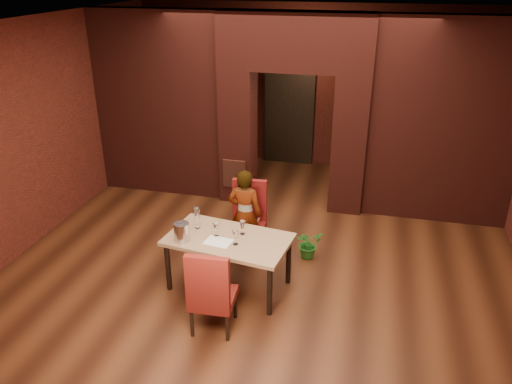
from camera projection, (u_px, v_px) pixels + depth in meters
floor at (266, 260)px, 7.11m from camera, size 8.00×8.00×0.00m
ceiling at (268, 25)px, 5.78m from camera, size 7.00×8.00×0.04m
wall_back at (310, 87)px, 9.98m from camera, size 7.00×0.04×3.20m
wall_left at (31, 135)px, 7.20m from camera, size 0.04×8.00×3.20m
pillar_left at (238, 136)px, 8.60m from camera, size 0.55×0.55×2.30m
pillar_right at (349, 144)px, 8.19m from camera, size 0.55×0.55×2.30m
lintel at (296, 41)px, 7.73m from camera, size 2.45×0.55×0.90m
wing_wall_left at (160, 105)px, 8.72m from camera, size 2.28×0.35×3.20m
wing_wall_right at (444, 124)px, 7.70m from camera, size 2.28×0.35×3.20m
vent_panel at (234, 174)px, 8.59m from camera, size 0.40×0.03×0.50m
rear_door at (289, 113)px, 10.24m from camera, size 0.90×0.08×2.10m
rear_door_frame at (289, 114)px, 10.20m from camera, size 1.02×0.04×2.22m
dining_table at (229, 262)px, 6.40m from camera, size 1.64×1.07×0.72m
chair_far at (247, 220)px, 7.06m from camera, size 0.52×0.52×1.08m
chair_near at (213, 288)px, 5.59m from camera, size 0.51×0.51×1.07m
person_seated at (245, 214)px, 6.95m from camera, size 0.50×0.34×1.33m
wine_glass_a at (216, 230)px, 6.25m from camera, size 0.07×0.07×0.18m
wine_glass_b at (242, 228)px, 6.30m from camera, size 0.08×0.08×0.18m
wine_glass_c at (235, 238)px, 6.06m from camera, size 0.08×0.08×0.19m
tasting_sheet at (218, 242)px, 6.16m from camera, size 0.35×0.28×0.00m
wine_bucket at (182, 232)px, 6.15m from camera, size 0.19×0.19×0.23m
water_bottle at (197, 217)px, 6.42m from camera, size 0.07×0.07×0.31m
potted_plant at (308, 244)px, 7.11m from camera, size 0.49×0.49×0.41m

